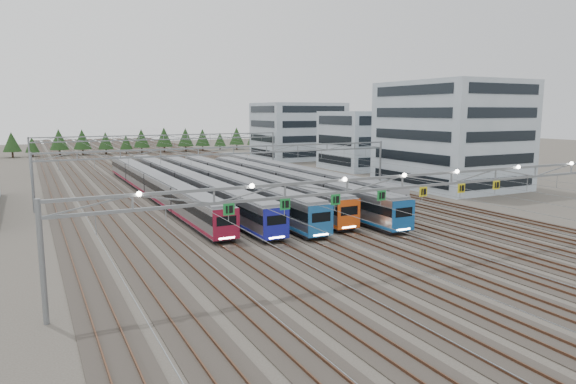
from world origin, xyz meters
name	(u,v)px	position (x,y,z in m)	size (l,w,h in m)	color
ground	(399,264)	(0.00, 0.00, 0.00)	(400.00, 400.00, 0.00)	#47423A
track_bed	(151,157)	(0.00, 100.00, 1.49)	(54.00, 260.00, 5.42)	#2D2823
train_a	(153,184)	(-11.25, 45.51, 2.10)	(2.83, 65.52, 3.69)	black
train_b	(184,183)	(-6.75, 44.40, 2.13)	(2.89, 67.49, 3.77)	black
train_c	(218,183)	(-2.25, 41.23, 2.18)	(2.96, 63.26, 3.86)	black
train_d	(246,182)	(2.25, 40.72, 2.16)	(2.94, 58.94, 3.83)	black
train_e	(285,184)	(6.75, 35.84, 2.22)	(3.02, 56.40, 3.94)	black
train_f	(287,176)	(11.25, 43.81, 2.25)	(3.06, 59.80, 4.00)	black
gantry_near	(403,184)	(-0.05, -0.12, 7.09)	(56.36, 0.61, 8.08)	gray
gantry_mid	(234,156)	(0.00, 40.00, 6.39)	(56.36, 0.36, 8.00)	gray
gantry_far	(164,141)	(0.00, 85.00, 6.39)	(56.36, 0.36, 8.00)	gray
depot_bldg_south	(451,135)	(38.16, 33.51, 9.17)	(18.00, 22.00, 18.33)	#9AABB8
depot_bldg_mid	(360,140)	(40.26, 63.91, 6.63)	(14.00, 16.00, 13.25)	#9AABB8
depot_bldg_north	(298,131)	(39.75, 93.34, 7.76)	(22.00, 18.00, 15.52)	#9AABB8
treeline	(144,140)	(5.40, 133.88, 4.23)	(106.40, 5.60, 7.02)	#332114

